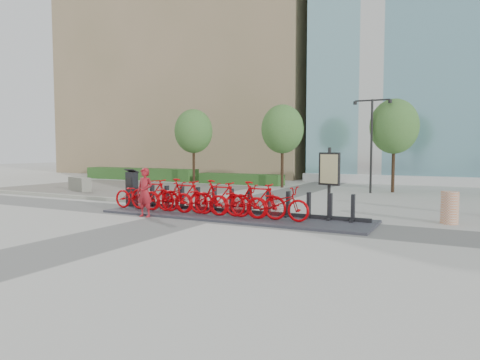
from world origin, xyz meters
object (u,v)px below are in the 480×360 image
at_px(bike_0, 137,195).
at_px(construction_barrel, 450,208).
at_px(kiosk, 132,188).
at_px(map_sign, 329,172).
at_px(worker_red, 145,192).
at_px(jersey_barrier, 80,184).

bearing_deg(bike_0, construction_barrel, -77.70).
xyz_separation_m(kiosk, map_sign, (7.81, 0.77, 0.79)).
bearing_deg(worker_red, kiosk, 140.04).
bearing_deg(construction_barrel, map_sign, -165.83).
height_order(kiosk, jersey_barrier, kiosk).
relative_size(worker_red, map_sign, 0.71).
bearing_deg(kiosk, map_sign, 6.15).
bearing_deg(map_sign, bike_0, -149.11).
distance_m(bike_0, worker_red, 1.58).
height_order(kiosk, map_sign, map_sign).
distance_m(jersey_barrier, map_sign, 15.67).
distance_m(worker_red, jersey_barrier, 11.06).
xyz_separation_m(bike_0, worker_red, (1.21, -0.99, 0.23)).
distance_m(construction_barrel, map_sign, 3.87).
xyz_separation_m(bike_0, construction_barrel, (10.61, 2.31, -0.12)).
distance_m(kiosk, worker_red, 2.59).
bearing_deg(construction_barrel, kiosk, -171.63).
height_order(bike_0, kiosk, kiosk).
bearing_deg(map_sign, kiosk, -154.81).
bearing_deg(construction_barrel, bike_0, -167.70).
bearing_deg(worker_red, map_sign, 21.31).
bearing_deg(worker_red, construction_barrel, 18.23).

